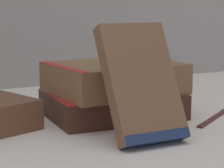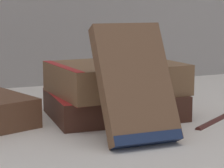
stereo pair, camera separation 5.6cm
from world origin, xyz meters
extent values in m
plane|color=silver|center=(0.00, 0.00, 0.00)|extent=(3.00, 3.00, 0.00)
cube|color=#422319|center=(0.01, 0.05, 0.02)|extent=(0.19, 0.15, 0.04)
cube|color=#B22323|center=(-0.08, 0.05, 0.02)|extent=(0.02, 0.14, 0.04)
cube|color=brown|center=(0.01, 0.04, 0.06)|extent=(0.19, 0.15, 0.04)
cube|color=#B22323|center=(-0.07, 0.04, 0.06)|extent=(0.02, 0.14, 0.05)
cube|color=brown|center=(-0.01, -0.08, 0.07)|extent=(0.09, 0.09, 0.14)
cube|color=navy|center=(-0.01, -0.11, 0.01)|extent=(0.09, 0.02, 0.02)
cylinder|color=white|center=(0.05, 0.02, 0.08)|extent=(0.05, 0.05, 0.01)
torus|color=tan|center=(0.05, 0.02, 0.08)|extent=(0.06, 0.06, 0.01)
sphere|color=tan|center=(0.05, 0.05, 0.08)|extent=(0.01, 0.01, 0.01)
cylinder|color=#471E19|center=(0.13, -0.04, 0.00)|extent=(0.10, 0.07, 0.01)
camera|label=1|loc=(-0.30, -0.57, 0.17)|focal=75.00mm
camera|label=2|loc=(-0.25, -0.59, 0.17)|focal=75.00mm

